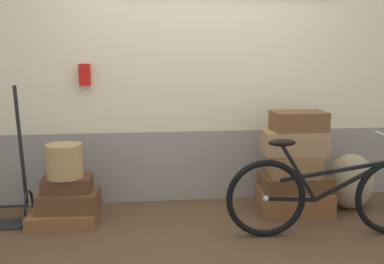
% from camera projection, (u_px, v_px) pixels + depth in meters
% --- Properties ---
extents(ground, '(9.67, 5.20, 0.06)m').
position_uv_depth(ground, '(207.00, 232.00, 3.62)').
color(ground, '#513823').
extents(station_building, '(7.67, 0.74, 2.85)m').
position_uv_depth(station_building, '(197.00, 58.00, 4.18)').
color(station_building, gray).
rests_on(station_building, ground).
extents(suitcase_0, '(0.59, 0.43, 0.11)m').
position_uv_depth(suitcase_0, '(64.00, 216.00, 3.75)').
color(suitcase_0, brown).
rests_on(suitcase_0, ground).
extents(suitcase_1, '(0.53, 0.37, 0.17)m').
position_uv_depth(suitcase_1, '(70.00, 201.00, 3.74)').
color(suitcase_1, brown).
rests_on(suitcase_1, suitcase_0).
extents(suitcase_2, '(0.42, 0.28, 0.13)m').
position_uv_depth(suitcase_2, '(68.00, 184.00, 3.73)').
color(suitcase_2, '#4C2D19').
rests_on(suitcase_2, suitcase_1).
extents(suitcase_3, '(0.69, 0.47, 0.22)m').
position_uv_depth(suitcase_3, '(294.00, 201.00, 3.99)').
color(suitcase_3, brown).
rests_on(suitcase_3, ground).
extents(suitcase_4, '(0.64, 0.41, 0.14)m').
position_uv_depth(suitcase_4, '(295.00, 182.00, 3.97)').
color(suitcase_4, brown).
rests_on(suitcase_4, suitcase_3).
extents(suitcase_5, '(0.48, 0.32, 0.21)m').
position_uv_depth(suitcase_5, '(295.00, 165.00, 3.89)').
color(suitcase_5, olive).
rests_on(suitcase_5, suitcase_4).
extents(suitcase_6, '(0.58, 0.35, 0.21)m').
position_uv_depth(suitcase_6, '(295.00, 143.00, 3.87)').
color(suitcase_6, '#9E754C').
rests_on(suitcase_6, suitcase_5).
extents(suitcase_7, '(0.48, 0.31, 0.18)m').
position_uv_depth(suitcase_7, '(299.00, 121.00, 3.85)').
color(suitcase_7, brown).
rests_on(suitcase_7, suitcase_6).
extents(wicker_basket, '(0.31, 0.31, 0.29)m').
position_uv_depth(wicker_basket, '(64.00, 161.00, 3.68)').
color(wicker_basket, '#A8844C').
rests_on(wicker_basket, suitcase_2).
extents(luggage_trolley, '(0.42, 0.36, 1.21)m').
position_uv_depth(luggage_trolley, '(4.00, 191.00, 3.73)').
color(luggage_trolley, black).
rests_on(luggage_trolley, ground).
extents(burlap_sack, '(0.45, 0.38, 0.53)m').
position_uv_depth(burlap_sack, '(350.00, 181.00, 4.07)').
color(burlap_sack, '#9E8966').
rests_on(burlap_sack, ground).
extents(bicycle, '(1.70, 0.46, 0.83)m').
position_uv_depth(bicycle, '(330.00, 195.00, 3.44)').
color(bicycle, black).
rests_on(bicycle, ground).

